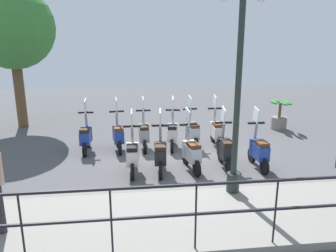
{
  "coord_description": "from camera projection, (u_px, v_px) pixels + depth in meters",
  "views": [
    {
      "loc": [
        -8.44,
        1.54,
        3.22
      ],
      "look_at": [
        0.2,
        0.5,
        0.9
      ],
      "focal_mm": 35.0,
      "sensor_mm": 36.0,
      "label": 1
    }
  ],
  "objects": [
    {
      "name": "fence_railing",
      "position": [
        237.0,
        201.0,
        4.84
      ],
      "size": [
        0.04,
        16.03,
        1.07
      ],
      "color": "black",
      "rests_on": "promenade_walkway"
    },
    {
      "name": "promenade_walkway",
      "position": [
        216.0,
        214.0,
        6.06
      ],
      "size": [
        2.2,
        20.0,
        0.15
      ],
      "color": "gray",
      "rests_on": "ground_plane"
    },
    {
      "name": "scooter_near_2",
      "position": [
        191.0,
        152.0,
        8.18
      ],
      "size": [
        1.23,
        0.46,
        1.54
      ],
      "rotation": [
        0.0,
        0.0,
        0.16
      ],
      "color": "black",
      "rests_on": "ground_plane"
    },
    {
      "name": "scooter_near_4",
      "position": [
        132.0,
        155.0,
        7.99
      ],
      "size": [
        1.23,
        0.44,
        1.54
      ],
      "rotation": [
        0.0,
        0.0,
        -0.03
      ],
      "color": "black",
      "rests_on": "ground_plane"
    },
    {
      "name": "scooter_near_3",
      "position": [
        160.0,
        154.0,
        8.06
      ],
      "size": [
        1.23,
        0.44,
        1.54
      ],
      "rotation": [
        0.0,
        0.0,
        -0.1
      ],
      "color": "black",
      "rests_on": "ground_plane"
    },
    {
      "name": "scooter_near_1",
      "position": [
        225.0,
        150.0,
        8.34
      ],
      "size": [
        1.23,
        0.44,
        1.54
      ],
      "rotation": [
        0.0,
        0.0,
        -0.03
      ],
      "color": "black",
      "rests_on": "ground_plane"
    },
    {
      "name": "potted_palm",
      "position": [
        279.0,
        117.0,
        11.98
      ],
      "size": [
        1.06,
        0.66,
        1.05
      ],
      "color": "slate",
      "rests_on": "ground_plane"
    },
    {
      "name": "scooter_far_1",
      "position": [
        192.0,
        131.0,
        10.0
      ],
      "size": [
        1.23,
        0.44,
        1.54
      ],
      "rotation": [
        0.0,
        0.0,
        0.09
      ],
      "color": "black",
      "rests_on": "ground_plane"
    },
    {
      "name": "scooter_far_4",
      "position": [
        118.0,
        135.0,
        9.65
      ],
      "size": [
        1.23,
        0.44,
        1.54
      ],
      "rotation": [
        0.0,
        0.0,
        0.12
      ],
      "color": "black",
      "rests_on": "ground_plane"
    },
    {
      "name": "scooter_far_2",
      "position": [
        172.0,
        133.0,
        9.84
      ],
      "size": [
        1.23,
        0.47,
        1.54
      ],
      "rotation": [
        0.0,
        0.0,
        -0.16
      ],
      "color": "black",
      "rests_on": "ground_plane"
    },
    {
      "name": "scooter_near_0",
      "position": [
        259.0,
        150.0,
        8.31
      ],
      "size": [
        1.23,
        0.44,
        1.54
      ],
      "rotation": [
        0.0,
        0.0,
        0.01
      ],
      "color": "black",
      "rests_on": "ground_plane"
    },
    {
      "name": "lamp_post_near",
      "position": [
        237.0,
        101.0,
        6.33
      ],
      "size": [
        0.26,
        0.9,
        4.31
      ],
      "color": "#232D28",
      "rests_on": "promenade_walkway"
    },
    {
      "name": "ground_plane",
      "position": [
        187.0,
        158.0,
        9.1
      ],
      "size": [
        28.0,
        28.0,
        0.0
      ],
      "primitive_type": "plane",
      "color": "#4C4C4F"
    },
    {
      "name": "scooter_far_3",
      "position": [
        144.0,
        133.0,
        9.78
      ],
      "size": [
        1.23,
        0.44,
        1.54
      ],
      "rotation": [
        0.0,
        0.0,
        -0.0
      ],
      "color": "black",
      "rests_on": "ground_plane"
    },
    {
      "name": "tree_large",
      "position": [
        12.0,
        28.0,
        11.5
      ],
      "size": [
        2.95,
        2.95,
        5.1
      ],
      "color": "brown",
      "rests_on": "ground_plane"
    },
    {
      "name": "scooter_far_0",
      "position": [
        216.0,
        131.0,
        10.07
      ],
      "size": [
        1.23,
        0.44,
        1.54
      ],
      "rotation": [
        0.0,
        0.0,
        -0.02
      ],
      "color": "black",
      "rests_on": "ground_plane"
    },
    {
      "name": "scooter_far_5",
      "position": [
        86.0,
        136.0,
        9.51
      ],
      "size": [
        1.23,
        0.44,
        1.54
      ],
      "rotation": [
        0.0,
        0.0,
        -0.01
      ],
      "color": "black",
      "rests_on": "ground_plane"
    }
  ]
}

